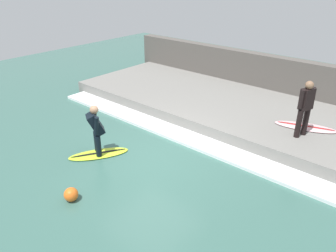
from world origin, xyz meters
The scene contains 9 objects.
ground_plane centered at (0.00, 0.00, 0.00)m, with size 28.00×28.00×0.00m, color #386056.
concrete_ledge centered at (4.10, 0.00, 0.23)m, with size 4.40×12.15×0.46m, color slate.
back_wall centered at (6.55, 0.00, 0.88)m, with size 0.50×12.76×1.77m, color #544F49.
wave_foam_crest centered at (1.51, 0.00, 0.05)m, with size 0.79×11.55×0.10m, color white.
surfboard_riding centered at (-0.91, 1.22, 0.03)m, with size 1.75×1.37×0.07m.
surfer_riding centered at (-0.91, 1.22, 0.88)m, with size 0.61×0.61×1.48m.
surfer_waiting_near centered at (3.16, -3.01, 1.39)m, with size 0.54×0.34×1.66m.
surfboard_waiting_near centered at (3.79, -2.95, 0.49)m, with size 1.11×1.90×0.07m.
marker_buoy centered at (-2.62, 0.06, 0.17)m, with size 0.33×0.33×0.33m, color orange.
Camera 1 is at (-5.79, -5.62, 4.90)m, focal length 35.00 mm.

